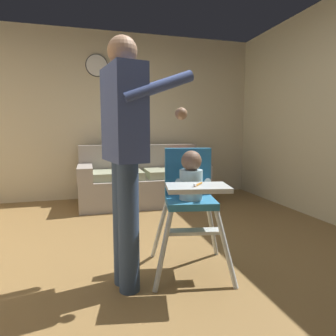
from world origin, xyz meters
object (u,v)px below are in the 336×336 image
(couch, at_px, (143,181))
(adult_standing, at_px, (125,151))
(high_chair, at_px, (190,188))
(wall_clock, at_px, (97,66))

(couch, distance_m, adult_standing, 2.48)
(high_chair, xyz_separation_m, wall_clock, (-0.56, 2.71, 1.41))
(couch, relative_size, adult_standing, 1.11)
(couch, relative_size, wall_clock, 5.50)
(adult_standing, height_order, wall_clock, wall_clock)
(high_chair, bearing_deg, couch, -170.56)
(high_chair, bearing_deg, wall_clock, -157.60)
(high_chair, xyz_separation_m, adult_standing, (-0.49, -0.10, 0.30))
(couch, relative_size, high_chair, 1.95)
(high_chair, relative_size, wall_clock, 2.82)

